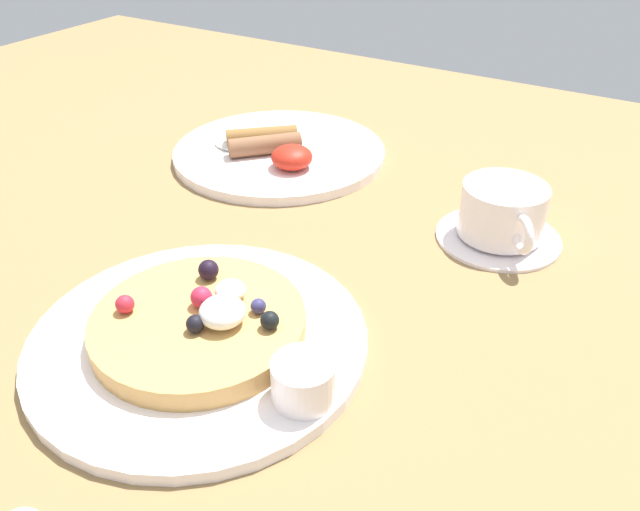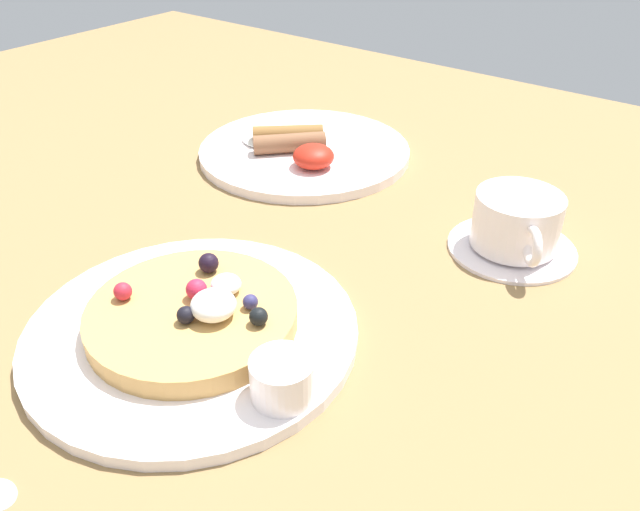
{
  "view_description": "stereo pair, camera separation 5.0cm",
  "coord_description": "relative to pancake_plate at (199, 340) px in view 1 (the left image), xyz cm",
  "views": [
    {
      "loc": [
        24.98,
        -37.29,
        34.44
      ],
      "look_at": [
        0.75,
        2.49,
        4.0
      ],
      "focal_mm": 35.97,
      "sensor_mm": 36.0,
      "label": 1
    },
    {
      "loc": [
        29.13,
        -34.44,
        34.44
      ],
      "look_at": [
        0.75,
        2.49,
        4.0
      ],
      "focal_mm": 35.97,
      "sensor_mm": 36.0,
      "label": 2
    }
  ],
  "objects": [
    {
      "name": "coffee_saucer",
      "position": [
        15.35,
        28.52,
        -0.17
      ],
      "size": [
        12.56,
        12.56,
        0.73
      ],
      "primitive_type": "cylinder",
      "color": "white",
      "rests_on": "ground_plane"
    },
    {
      "name": "pancake_plate",
      "position": [
        0.0,
        0.0,
        0.0
      ],
      "size": [
        27.15,
        27.15,
        1.08
      ],
      "primitive_type": "cylinder",
      "color": "white",
      "rests_on": "ground_plane"
    },
    {
      "name": "breakfast_plate",
      "position": [
        -15.1,
        33.57,
        0.06
      ],
      "size": [
        26.89,
        26.89,
        1.2
      ],
      "primitive_type": "cylinder",
      "color": "white",
      "rests_on": "ground_plane"
    },
    {
      "name": "ground_plane",
      "position": [
        3.87,
        8.7,
        -2.04
      ],
      "size": [
        190.73,
        140.55,
        3.0
      ],
      "primitive_type": "cube",
      "color": "olive"
    },
    {
      "name": "coffee_cup",
      "position": [
        15.44,
        28.41,
        2.94
      ],
      "size": [
        8.87,
        10.07,
        5.3
      ],
      "color": "white",
      "rests_on": "coffee_saucer"
    },
    {
      "name": "pancake_with_berries",
      "position": [
        0.09,
        0.36,
        1.63
      ],
      "size": [
        17.11,
        17.11,
        3.96
      ],
      "color": "tan",
      "rests_on": "pancake_plate"
    },
    {
      "name": "syrup_ramekin",
      "position": [
        10.9,
        -1.34,
        2.18
      ],
      "size": [
        4.6,
        4.6,
        3.18
      ],
      "color": "white",
      "rests_on": "pancake_plate"
    },
    {
      "name": "fried_breakfast",
      "position": [
        -15.07,
        31.26,
        1.79
      ],
      "size": [
        15.44,
        9.99,
        2.93
      ],
      "color": "brown",
      "rests_on": "breakfast_plate"
    }
  ]
}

